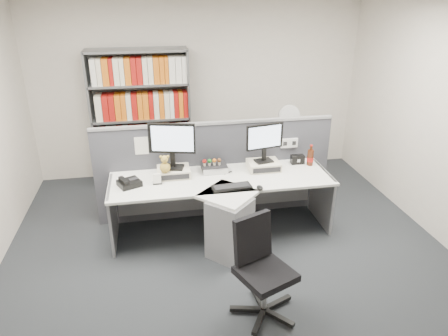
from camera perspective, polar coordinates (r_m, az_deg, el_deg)
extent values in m
plane|color=#2D3135|center=(4.52, 1.53, -14.09)|extent=(5.50, 5.50, 0.00)
cube|color=silver|center=(6.44, -3.43, 10.97)|extent=(5.00, 0.04, 2.70)
cube|color=#43434B|center=(5.25, -1.18, -0.35)|extent=(3.00, 0.05, 1.25)
cube|color=#9B9BA0|center=(5.03, -1.24, 6.27)|extent=(3.00, 0.07, 0.03)
cube|color=white|center=(5.33, 9.00, 3.47)|extent=(0.22, 0.04, 0.12)
cube|color=white|center=(5.01, -11.38, 3.21)|extent=(0.16, 0.00, 0.22)
cube|color=white|center=(5.02, -6.82, 3.53)|extent=(0.16, 0.00, 0.22)
cube|color=white|center=(5.22, 6.46, 4.35)|extent=(0.16, 0.00, 0.22)
cube|color=white|center=(4.83, -0.36, -1.53)|extent=(2.60, 0.80, 0.03)
cube|color=white|center=(4.48, 0.53, -3.68)|extent=(0.74, 0.74, 0.03)
cube|color=gray|center=(4.56, 0.80, -8.39)|extent=(0.57, 0.57, 0.69)
cube|color=gray|center=(4.96, -15.16, -6.22)|extent=(0.03, 0.70, 0.72)
cube|color=gray|center=(5.34, 13.34, -3.79)|extent=(0.03, 0.70, 0.72)
cube|color=gray|center=(5.31, -1.03, -3.37)|extent=(2.50, 0.02, 0.45)
cube|color=beige|center=(4.90, -7.00, -0.54)|extent=(0.38, 0.30, 0.10)
cube|color=black|center=(4.76, -6.87, -1.27)|extent=(0.34, 0.01, 0.06)
cube|color=beige|center=(5.07, 5.50, 0.38)|extent=(0.38, 0.30, 0.10)
cube|color=black|center=(4.93, 5.96, -0.30)|extent=(0.34, 0.01, 0.06)
cube|color=black|center=(4.87, -7.03, 0.11)|extent=(0.27, 0.22, 0.02)
cube|color=black|center=(4.84, -7.09, 1.16)|extent=(0.06, 0.04, 0.19)
cube|color=black|center=(4.74, -7.25, 4.10)|extent=(0.53, 0.17, 0.35)
cube|color=#CDDFFF|center=(4.72, -7.17, 4.03)|extent=(0.47, 0.12, 0.30)
cube|color=black|center=(5.04, 5.52, 1.00)|extent=(0.23, 0.19, 0.02)
cube|color=black|center=(5.01, 5.56, 1.89)|extent=(0.05, 0.04, 0.17)
cube|color=black|center=(4.93, 5.67, 4.37)|extent=(0.47, 0.13, 0.31)
cube|color=#CDDFFF|center=(4.91, 5.68, 4.29)|extent=(0.41, 0.09, 0.26)
cube|color=black|center=(5.01, -1.37, 0.07)|extent=(0.30, 0.26, 0.08)
cube|color=silver|center=(4.89, -1.13, -0.54)|extent=(0.30, 0.01, 0.07)
cylinder|color=beige|center=(4.95, -2.71, 0.49)|extent=(0.03, 0.03, 0.03)
sphere|color=#A5140F|center=(4.93, -2.72, 0.94)|extent=(0.05, 0.05, 0.05)
cylinder|color=beige|center=(4.96, -2.03, 0.54)|extent=(0.03, 0.03, 0.03)
sphere|color=#19721E|center=(4.94, -2.03, 0.99)|extent=(0.05, 0.05, 0.05)
cylinder|color=beige|center=(4.97, -1.34, 0.59)|extent=(0.03, 0.03, 0.03)
sphere|color=orange|center=(4.95, -1.35, 1.04)|extent=(0.05, 0.05, 0.05)
cylinder|color=beige|center=(4.98, -0.66, 0.64)|extent=(0.03, 0.03, 0.03)
sphere|color=#593319|center=(4.96, -0.66, 1.09)|extent=(0.05, 0.05, 0.05)
cube|color=black|center=(4.58, 1.05, -2.67)|extent=(0.45, 0.20, 0.02)
cube|color=black|center=(4.57, 1.05, -2.50)|extent=(0.40, 0.15, 0.01)
ellipsoid|color=black|center=(4.56, 4.98, -2.75)|extent=(0.07, 0.11, 0.04)
cube|color=black|center=(4.75, -12.97, -2.06)|extent=(0.30, 0.29, 0.06)
cube|color=black|center=(4.71, -13.74, -1.70)|extent=(0.13, 0.20, 0.04)
cube|color=black|center=(4.75, -12.43, -1.51)|extent=(0.12, 0.10, 0.01)
cube|color=black|center=(4.74, -9.23, -2.05)|extent=(0.10, 0.06, 0.02)
cube|color=white|center=(4.70, -9.27, -1.50)|extent=(0.09, 0.04, 0.10)
cube|color=white|center=(4.74, -9.28, -1.29)|extent=(0.09, 0.04, 0.10)
sphere|color=#AF913A|center=(4.75, -8.18, 0.06)|extent=(0.12, 0.12, 0.12)
sphere|color=#AF913A|center=(4.71, -8.25, 1.22)|extent=(0.08, 0.08, 0.08)
sphere|color=#AF913A|center=(4.70, -8.75, 1.52)|extent=(0.03, 0.03, 0.03)
sphere|color=#AF913A|center=(4.70, -7.80, 1.59)|extent=(0.03, 0.03, 0.03)
cube|color=black|center=(5.29, 10.14, 1.19)|extent=(0.17, 0.09, 0.11)
cylinder|color=#3F190A|center=(5.25, 11.86, 1.42)|extent=(0.08, 0.08, 0.20)
cylinder|color=#A5140F|center=(5.26, 11.84, 1.20)|extent=(0.08, 0.08, 0.06)
cylinder|color=#3F190A|center=(5.21, 11.98, 2.72)|extent=(0.03, 0.03, 0.06)
cylinder|color=#A5140F|center=(5.19, 12.01, 3.07)|extent=(0.04, 0.04, 0.01)
cube|color=slate|center=(6.25, -17.69, 6.16)|extent=(0.03, 0.40, 2.00)
cube|color=slate|center=(6.22, -4.93, 7.12)|extent=(0.03, 0.40, 2.00)
cube|color=slate|center=(6.38, -11.33, 7.17)|extent=(1.40, 0.02, 2.00)
cube|color=slate|center=(6.54, -10.65, -1.54)|extent=(1.38, 0.40, 0.03)
cube|color=slate|center=(6.35, -10.99, 2.54)|extent=(1.38, 0.40, 0.03)
cube|color=slate|center=(6.19, -11.35, 6.86)|extent=(1.38, 0.40, 0.03)
cube|color=slate|center=(6.07, -11.73, 11.38)|extent=(1.38, 0.40, 0.03)
cube|color=slate|center=(5.99, -12.10, 15.67)|extent=(1.38, 0.40, 0.03)
cube|color=#A5140F|center=(6.44, -10.78, -0.08)|extent=(1.24, 0.28, 0.36)
cube|color=orange|center=(6.25, -11.12, 4.11)|extent=(1.24, 0.28, 0.36)
cube|color=beige|center=(6.11, -11.49, 8.53)|extent=(1.24, 0.28, 0.36)
cube|color=white|center=(6.00, -11.89, 13.13)|extent=(1.24, 0.28, 0.36)
cube|color=slate|center=(6.31, 8.55, 0.91)|extent=(0.45, 0.60, 0.70)
cube|color=black|center=(5.98, 9.54, 1.31)|extent=(0.40, 0.02, 0.28)
cube|color=black|center=(6.11, 9.34, -1.47)|extent=(0.40, 0.02, 0.28)
cylinder|color=white|center=(6.18, 8.75, 4.03)|extent=(0.19, 0.19, 0.03)
cylinder|color=white|center=(6.14, 8.82, 4.99)|extent=(0.03, 0.03, 0.19)
cylinder|color=white|center=(6.05, 9.02, 7.16)|extent=(0.31, 0.07, 0.31)
cylinder|color=silver|center=(6.08, 8.93, 7.24)|extent=(0.31, 0.06, 0.31)
cylinder|color=silver|center=(3.90, 5.65, -16.82)|extent=(0.05, 0.05, 0.38)
cube|color=black|center=(3.77, 5.78, -14.39)|extent=(0.58, 0.58, 0.07)
cube|color=black|center=(3.74, 3.99, -9.62)|extent=(0.39, 0.24, 0.44)
cube|color=black|center=(4.12, 7.50, -17.97)|extent=(0.28, 0.16, 0.04)
cylinder|color=black|center=(4.19, 8.74, -17.49)|extent=(0.05, 0.05, 0.03)
cube|color=black|center=(4.15, 4.66, -17.41)|extent=(0.07, 0.29, 0.04)
cylinder|color=black|center=(4.24, 4.10, -16.58)|extent=(0.05, 0.05, 0.03)
cube|color=black|center=(4.03, 2.95, -18.93)|extent=(0.29, 0.11, 0.04)
cylinder|color=black|center=(4.04, 1.22, -19.05)|extent=(0.05, 0.05, 0.03)
cube|color=black|center=(3.91, 4.81, -20.56)|extent=(0.19, 0.27, 0.04)
cylinder|color=black|center=(3.84, 4.30, -21.85)|extent=(0.05, 0.05, 0.03)
cube|color=black|center=(3.97, 7.73, -19.91)|extent=(0.22, 0.25, 0.04)
cylinder|color=black|center=(3.94, 9.24, -20.71)|extent=(0.05, 0.05, 0.03)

